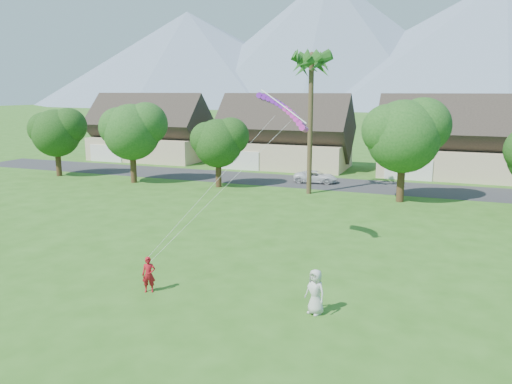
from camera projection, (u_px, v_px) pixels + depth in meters
The scene contains 10 objects.
ground at pixel (159, 343), 18.36m from camera, with size 500.00×500.00×0.00m, color #2D6019.
street at pixel (343, 184), 49.45m from camera, with size 90.00×7.00×0.01m, color #2D2D30.
kite_flyer at pixel (149, 275), 22.92m from camera, with size 0.61×0.40×1.68m, color #A1121B.
watcher at pixel (315, 292), 20.64m from camera, with size 0.94×0.61×1.93m, color beige.
parked_car at pixel (316, 177), 50.31m from camera, with size 2.01×4.35×1.21m, color silver.
mountain_ridge at pixel (457, 50), 246.64m from camera, with size 540.00×240.00×70.00m.
houses_row at pixel (364, 142), 56.81m from camera, with size 72.75×8.19×8.86m.
tree_row at pixel (318, 140), 43.31m from camera, with size 62.27×6.67×8.45m.
fan_palm at pixel (312, 59), 42.77m from camera, with size 3.00×3.00×13.80m.
parafoil_kite at pixel (285, 108), 27.42m from camera, with size 3.35×1.10×0.50m.
Camera 1 is at (9.42, -14.46, 9.14)m, focal length 35.00 mm.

